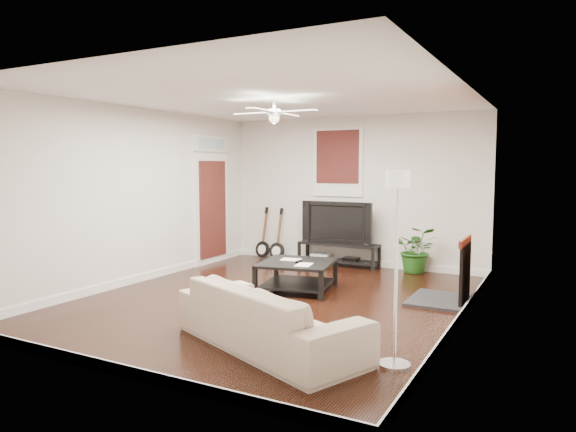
# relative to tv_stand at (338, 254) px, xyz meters

# --- Properties ---
(room) EXTENTS (5.01, 6.01, 2.81)m
(room) POSITION_rel_tv_stand_xyz_m (0.19, -2.78, 1.19)
(room) COLOR black
(room) RESTS_ON ground
(brick_accent) EXTENTS (0.02, 2.20, 2.80)m
(brick_accent) POSITION_rel_tv_stand_xyz_m (2.68, -1.78, 1.19)
(brick_accent) COLOR brown
(brick_accent) RESTS_ON floor
(fireplace) EXTENTS (0.80, 1.10, 0.92)m
(fireplace) POSITION_rel_tv_stand_xyz_m (2.39, -1.78, 0.25)
(fireplace) COLOR black
(fireplace) RESTS_ON floor
(window_back) EXTENTS (1.00, 0.06, 1.30)m
(window_back) POSITION_rel_tv_stand_xyz_m (-0.11, 0.19, 1.74)
(window_back) COLOR #3D1210
(window_back) RESTS_ON wall_back
(door_left) EXTENTS (0.08, 1.00, 2.50)m
(door_left) POSITION_rel_tv_stand_xyz_m (-2.27, -0.88, 1.04)
(door_left) COLOR white
(door_left) RESTS_ON wall_left
(tv_stand) EXTENTS (1.54, 0.41, 0.43)m
(tv_stand) POSITION_rel_tv_stand_xyz_m (0.00, 0.00, 0.00)
(tv_stand) COLOR black
(tv_stand) RESTS_ON floor
(tv) EXTENTS (1.38, 0.18, 0.79)m
(tv) POSITION_rel_tv_stand_xyz_m (0.00, 0.02, 0.61)
(tv) COLOR black
(tv) RESTS_ON tv_stand
(coffee_table) EXTENTS (1.23, 1.23, 0.44)m
(coffee_table) POSITION_rel_tv_stand_xyz_m (0.21, -2.13, 0.00)
(coffee_table) COLOR black
(coffee_table) RESTS_ON floor
(sofa) EXTENTS (2.42, 1.69, 0.66)m
(sofa) POSITION_rel_tv_stand_xyz_m (1.08, -4.49, 0.11)
(sofa) COLOR tan
(sofa) RESTS_ON floor
(floor_lamp) EXTENTS (0.40, 0.40, 1.84)m
(floor_lamp) POSITION_rel_tv_stand_xyz_m (2.39, -4.39, 0.71)
(floor_lamp) COLOR silver
(floor_lamp) RESTS_ON floor
(potted_plant) EXTENTS (0.84, 0.76, 0.83)m
(potted_plant) POSITION_rel_tv_stand_xyz_m (1.47, 0.04, 0.20)
(potted_plant) COLOR #1D5117
(potted_plant) RESTS_ON floor
(guitar_left) EXTENTS (0.35, 0.27, 1.06)m
(guitar_left) POSITION_rel_tv_stand_xyz_m (-1.65, -0.03, 0.31)
(guitar_left) COLOR black
(guitar_left) RESTS_ON floor
(guitar_right) EXTENTS (0.33, 0.24, 1.06)m
(guitar_right) POSITION_rel_tv_stand_xyz_m (-1.30, -0.06, 0.31)
(guitar_right) COLOR black
(guitar_right) RESTS_ON floor
(ceiling_fan) EXTENTS (1.24, 1.24, 0.32)m
(ceiling_fan) POSITION_rel_tv_stand_xyz_m (0.19, -2.78, 2.39)
(ceiling_fan) COLOR white
(ceiling_fan) RESTS_ON ceiling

